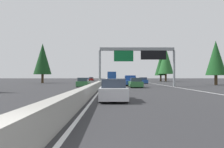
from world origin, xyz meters
TOP-DOWN VIEW (x-y plane):
  - ground_plane at (60.00, 0.00)m, footprint 320.00×320.00m
  - median_barrier at (80.00, 0.30)m, footprint 180.00×0.56m
  - shoulder_stripe_right at (70.00, -11.52)m, footprint 160.00×0.16m
  - shoulder_stripe_median at (70.00, -0.25)m, footprint 160.00×0.16m
  - sign_gantry_overhead at (32.52, -6.04)m, footprint 0.50×12.68m
  - sedan_far_center at (11.86, -1.67)m, footprint 4.40×1.80m
  - sedan_far_left at (29.36, -5.24)m, footprint 4.40×1.80m
  - sedan_mid_left at (47.68, -9.12)m, footprint 4.40×1.80m
  - box_truck_near_center at (113.45, -1.65)m, footprint 8.50×2.40m
  - bus_distant_a at (64.98, -1.85)m, footprint 11.50×2.55m
  - pickup_mid_right at (36.55, -5.15)m, footprint 5.60×2.00m
  - oncoming_near at (83.45, 6.28)m, footprint 4.40×1.80m
  - oncoming_far at (31.47, 2.85)m, footprint 4.40×1.80m
  - conifer_right_near at (38.80, -22.07)m, footprint 3.83×3.83m
  - conifer_right_mid at (69.33, -20.17)m, footprint 5.19×5.19m
  - conifer_right_far at (72.49, -19.22)m, footprint 4.20×4.20m
  - conifer_left_near at (52.60, 16.14)m, footprint 4.52×4.52m

SIDE VIEW (x-z plane):
  - ground_plane at x=60.00m, z-range 0.00..0.00m
  - shoulder_stripe_right at x=70.00m, z-range 0.00..0.01m
  - shoulder_stripe_median at x=70.00m, z-range 0.00..0.01m
  - median_barrier at x=80.00m, z-range 0.00..0.90m
  - sedan_far_center at x=11.86m, z-range -0.05..1.42m
  - sedan_far_left at x=29.36m, z-range -0.05..1.42m
  - sedan_mid_left at x=47.68m, z-range -0.05..1.42m
  - oncoming_near at x=83.45m, z-range -0.05..1.42m
  - oncoming_far at x=31.47m, z-range -0.05..1.42m
  - pickup_mid_right at x=36.55m, z-range -0.02..1.84m
  - box_truck_near_center at x=113.45m, z-range 0.14..3.09m
  - bus_distant_a at x=64.98m, z-range 0.17..3.27m
  - sign_gantry_overhead at x=32.52m, z-range 1.91..8.36m
  - conifer_right_near at x=38.80m, z-range 0.93..9.65m
  - conifer_right_far at x=72.49m, z-range 1.02..10.57m
  - conifer_left_near at x=52.60m, z-range 1.10..11.37m
  - conifer_right_mid at x=69.33m, z-range 1.27..13.06m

